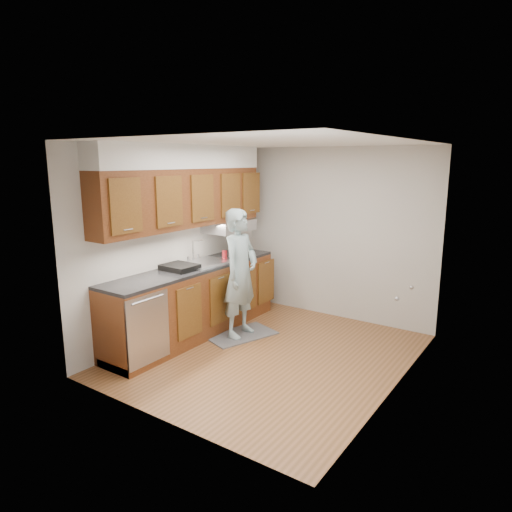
{
  "coord_description": "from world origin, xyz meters",
  "views": [
    {
      "loc": [
        2.77,
        -4.35,
        2.31
      ],
      "look_at": [
        -0.38,
        0.25,
        1.13
      ],
      "focal_mm": 32.0,
      "sensor_mm": 36.0,
      "label": 1
    }
  ],
  "objects_px": {
    "soda_can": "(225,255)",
    "steel_can": "(231,253)",
    "person": "(240,265)",
    "soap_bottle_c": "(234,248)",
    "dish_rack": "(180,267)",
    "soap_bottle_a": "(234,246)",
    "soap_bottle_b": "(235,250)"
  },
  "relations": [
    {
      "from": "soap_bottle_a",
      "to": "soap_bottle_c",
      "type": "distance_m",
      "value": 0.24
    },
    {
      "from": "soda_can",
      "to": "soap_bottle_b",
      "type": "bearing_deg",
      "value": 91.48
    },
    {
      "from": "soap_bottle_c",
      "to": "dish_rack",
      "type": "distance_m",
      "value": 1.21
    },
    {
      "from": "soap_bottle_a",
      "to": "soap_bottle_c",
      "type": "relative_size",
      "value": 1.71
    },
    {
      "from": "soap_bottle_a",
      "to": "soap_bottle_b",
      "type": "height_order",
      "value": "soap_bottle_a"
    },
    {
      "from": "soap_bottle_b",
      "to": "soda_can",
      "type": "relative_size",
      "value": 1.41
    },
    {
      "from": "soap_bottle_a",
      "to": "soda_can",
      "type": "xyz_separation_m",
      "value": [
        -0.01,
        -0.2,
        -0.09
      ]
    },
    {
      "from": "soap_bottle_a",
      "to": "soap_bottle_b",
      "type": "relative_size",
      "value": 1.72
    },
    {
      "from": "soap_bottle_a",
      "to": "soap_bottle_c",
      "type": "xyz_separation_m",
      "value": [
        -0.14,
        0.19,
        -0.06
      ]
    },
    {
      "from": "soap_bottle_c",
      "to": "steel_can",
      "type": "xyz_separation_m",
      "value": [
        0.11,
        -0.22,
        -0.03
      ]
    },
    {
      "from": "soap_bottle_b",
      "to": "soda_can",
      "type": "height_order",
      "value": "soap_bottle_b"
    },
    {
      "from": "soap_bottle_b",
      "to": "soap_bottle_c",
      "type": "bearing_deg",
      "value": 130.26
    },
    {
      "from": "person",
      "to": "soap_bottle_c",
      "type": "height_order",
      "value": "person"
    },
    {
      "from": "soap_bottle_c",
      "to": "soda_can",
      "type": "bearing_deg",
      "value": -71.45
    },
    {
      "from": "person",
      "to": "steel_can",
      "type": "distance_m",
      "value": 0.66
    },
    {
      "from": "soap_bottle_c",
      "to": "steel_can",
      "type": "relative_size",
      "value": 1.39
    },
    {
      "from": "steel_can",
      "to": "dish_rack",
      "type": "height_order",
      "value": "steel_can"
    },
    {
      "from": "dish_rack",
      "to": "steel_can",
      "type": "bearing_deg",
      "value": 87.69
    },
    {
      "from": "person",
      "to": "soap_bottle_c",
      "type": "bearing_deg",
      "value": 38.83
    },
    {
      "from": "soap_bottle_b",
      "to": "soap_bottle_c",
      "type": "relative_size",
      "value": 0.99
    },
    {
      "from": "steel_can",
      "to": "dish_rack",
      "type": "bearing_deg",
      "value": -93.94
    },
    {
      "from": "soap_bottle_b",
      "to": "soap_bottle_a",
      "type": "bearing_deg",
      "value": -70.33
    },
    {
      "from": "person",
      "to": "dish_rack",
      "type": "xyz_separation_m",
      "value": [
        -0.56,
        -0.54,
        0.0
      ]
    },
    {
      "from": "steel_can",
      "to": "soap_bottle_c",
      "type": "bearing_deg",
      "value": 117.09
    },
    {
      "from": "soap_bottle_c",
      "to": "dish_rack",
      "type": "height_order",
      "value": "soap_bottle_c"
    },
    {
      "from": "person",
      "to": "steel_can",
      "type": "bearing_deg",
      "value": 44.6
    },
    {
      "from": "soap_bottle_a",
      "to": "soda_can",
      "type": "height_order",
      "value": "soap_bottle_a"
    },
    {
      "from": "soda_can",
      "to": "steel_can",
      "type": "height_order",
      "value": "steel_can"
    },
    {
      "from": "soap_bottle_b",
      "to": "soda_can",
      "type": "bearing_deg",
      "value": -88.52
    },
    {
      "from": "soap_bottle_c",
      "to": "steel_can",
      "type": "distance_m",
      "value": 0.25
    },
    {
      "from": "soap_bottle_a",
      "to": "steel_can",
      "type": "height_order",
      "value": "soap_bottle_a"
    },
    {
      "from": "soap_bottle_a",
      "to": "dish_rack",
      "type": "xyz_separation_m",
      "value": [
        -0.09,
        -1.02,
        -0.12
      ]
    }
  ]
}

